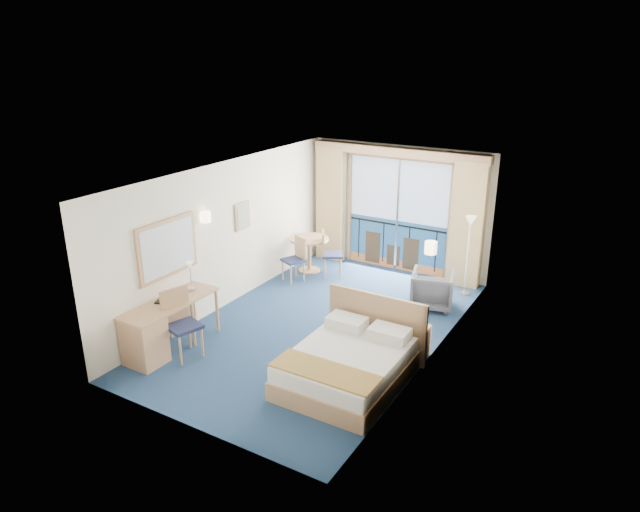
{
  "coord_description": "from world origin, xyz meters",
  "views": [
    {
      "loc": [
        4.52,
        -7.67,
        4.59
      ],
      "look_at": [
        -0.13,
        0.2,
        1.22
      ],
      "focal_mm": 32.0,
      "sensor_mm": 36.0,
      "label": 1
    }
  ],
  "objects_px": {
    "armchair": "(432,289)",
    "desk": "(150,334)",
    "bed": "(349,364)",
    "round_table": "(309,246)",
    "desk_chair": "(180,319)",
    "nightstand": "(414,342)",
    "table_chair_a": "(329,251)",
    "floor_lamp": "(469,236)",
    "table_chair_b": "(296,256)"
  },
  "relations": [
    {
      "from": "floor_lamp",
      "to": "table_chair_a",
      "type": "height_order",
      "value": "floor_lamp"
    },
    {
      "from": "nightstand",
      "to": "table_chair_a",
      "type": "bearing_deg",
      "value": 141.33
    },
    {
      "from": "floor_lamp",
      "to": "desk",
      "type": "xyz_separation_m",
      "value": [
        -3.42,
        -4.94,
        -0.76
      ]
    },
    {
      "from": "desk_chair",
      "to": "table_chair_a",
      "type": "bearing_deg",
      "value": 12.04
    },
    {
      "from": "nightstand",
      "to": "desk",
      "type": "distance_m",
      "value": 4.09
    },
    {
      "from": "desk",
      "to": "round_table",
      "type": "relative_size",
      "value": 2.04
    },
    {
      "from": "desk",
      "to": "round_table",
      "type": "distance_m",
      "value": 4.43
    },
    {
      "from": "bed",
      "to": "floor_lamp",
      "type": "relative_size",
      "value": 1.23
    },
    {
      "from": "armchair",
      "to": "table_chair_b",
      "type": "distance_m",
      "value": 2.91
    },
    {
      "from": "bed",
      "to": "table_chair_a",
      "type": "xyz_separation_m",
      "value": [
        -2.3,
        3.42,
        0.26
      ]
    },
    {
      "from": "bed",
      "to": "armchair",
      "type": "relative_size",
      "value": 2.54
    },
    {
      "from": "floor_lamp",
      "to": "desk",
      "type": "height_order",
      "value": "floor_lamp"
    },
    {
      "from": "desk_chair",
      "to": "table_chair_a",
      "type": "distance_m",
      "value": 4.08
    },
    {
      "from": "desk",
      "to": "round_table",
      "type": "height_order",
      "value": "desk"
    },
    {
      "from": "desk",
      "to": "round_table",
      "type": "bearing_deg",
      "value": 88.09
    },
    {
      "from": "desk",
      "to": "nightstand",
      "type": "bearing_deg",
      "value": 31.67
    },
    {
      "from": "bed",
      "to": "table_chair_b",
      "type": "relative_size",
      "value": 2.13
    },
    {
      "from": "armchair",
      "to": "desk",
      "type": "bearing_deg",
      "value": 37.15
    },
    {
      "from": "nightstand",
      "to": "table_chair_b",
      "type": "bearing_deg",
      "value": 152.33
    },
    {
      "from": "desk_chair",
      "to": "nightstand",
      "type": "bearing_deg",
      "value": -44.02
    },
    {
      "from": "bed",
      "to": "table_chair_b",
      "type": "bearing_deg",
      "value": 133.78
    },
    {
      "from": "armchair",
      "to": "desk",
      "type": "height_order",
      "value": "desk"
    },
    {
      "from": "table_chair_b",
      "to": "nightstand",
      "type": "bearing_deg",
      "value": -3.54
    },
    {
      "from": "bed",
      "to": "floor_lamp",
      "type": "bearing_deg",
      "value": 82.83
    },
    {
      "from": "round_table",
      "to": "armchair",
      "type": "bearing_deg",
      "value": -7.36
    },
    {
      "from": "floor_lamp",
      "to": "table_chair_b",
      "type": "xyz_separation_m",
      "value": [
        -3.25,
        -1.07,
        -0.68
      ]
    },
    {
      "from": "round_table",
      "to": "desk_chair",
      "type": "bearing_deg",
      "value": -87.93
    },
    {
      "from": "desk_chair",
      "to": "round_table",
      "type": "relative_size",
      "value": 1.31
    },
    {
      "from": "bed",
      "to": "round_table",
      "type": "bearing_deg",
      "value": 129.07
    },
    {
      "from": "floor_lamp",
      "to": "table_chair_a",
      "type": "xyz_separation_m",
      "value": [
        -2.79,
        -0.52,
        -0.66
      ]
    },
    {
      "from": "table_chair_a",
      "to": "desk",
      "type": "bearing_deg",
      "value": 141.75
    },
    {
      "from": "armchair",
      "to": "table_chair_a",
      "type": "bearing_deg",
      "value": -24.46
    },
    {
      "from": "nightstand",
      "to": "floor_lamp",
      "type": "bearing_deg",
      "value": 91.15
    },
    {
      "from": "bed",
      "to": "desk_chair",
      "type": "relative_size",
      "value": 1.79
    },
    {
      "from": "nightstand",
      "to": "table_chair_b",
      "type": "distance_m",
      "value": 3.74
    },
    {
      "from": "bed",
      "to": "desk",
      "type": "distance_m",
      "value": 3.1
    },
    {
      "from": "round_table",
      "to": "floor_lamp",
      "type": "bearing_deg",
      "value": 9.02
    },
    {
      "from": "armchair",
      "to": "floor_lamp",
      "type": "distance_m",
      "value": 1.29
    },
    {
      "from": "armchair",
      "to": "desk",
      "type": "xyz_separation_m",
      "value": [
        -3.07,
        -4.05,
        0.09
      ]
    },
    {
      "from": "round_table",
      "to": "table_chair_a",
      "type": "xyz_separation_m",
      "value": [
        0.48,
        0.0,
        -0.02
      ]
    },
    {
      "from": "bed",
      "to": "table_chair_b",
      "type": "height_order",
      "value": "bed"
    },
    {
      "from": "floor_lamp",
      "to": "table_chair_a",
      "type": "bearing_deg",
      "value": -169.46
    },
    {
      "from": "armchair",
      "to": "nightstand",
      "type": "bearing_deg",
      "value": 86.4
    },
    {
      "from": "desk_chair",
      "to": "table_chair_b",
      "type": "relative_size",
      "value": 1.19
    },
    {
      "from": "nightstand",
      "to": "table_chair_a",
      "type": "height_order",
      "value": "table_chair_a"
    },
    {
      "from": "nightstand",
      "to": "armchair",
      "type": "distance_m",
      "value": 1.95
    },
    {
      "from": "table_chair_a",
      "to": "armchair",
      "type": "bearing_deg",
      "value": -128.97
    },
    {
      "from": "desk",
      "to": "armchair",
      "type": "bearing_deg",
      "value": 52.84
    },
    {
      "from": "desk",
      "to": "bed",
      "type": "bearing_deg",
      "value": 18.97
    },
    {
      "from": "armchair",
      "to": "table_chair_b",
      "type": "relative_size",
      "value": 0.84
    }
  ]
}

